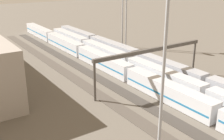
{
  "coord_description": "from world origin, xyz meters",
  "views": [
    {
      "loc": [
        -46.02,
        40.37,
        24.52
      ],
      "look_at": [
        6.2,
        5.23,
        2.5
      ],
      "focal_mm": 44.61,
      "sensor_mm": 36.0,
      "label": 1
    }
  ],
  "objects_px": {
    "light_mast_1": "(166,28)",
    "signal_gantry": "(151,54)",
    "train_on_track_2": "(157,74)",
    "train_on_track_1": "(161,66)",
    "train_on_track_3": "(125,72)",
    "light_mast_0": "(123,3)"
  },
  "relations": [
    {
      "from": "light_mast_0",
      "to": "light_mast_1",
      "type": "xyz_separation_m",
      "value": [
        -50.74,
        30.29,
        2.92
      ]
    },
    {
      "from": "light_mast_0",
      "to": "light_mast_1",
      "type": "bearing_deg",
      "value": 149.17
    },
    {
      "from": "train_on_track_1",
      "to": "train_on_track_3",
      "type": "bearing_deg",
      "value": 80.23
    },
    {
      "from": "train_on_track_1",
      "to": "signal_gantry",
      "type": "height_order",
      "value": "signal_gantry"
    },
    {
      "from": "train_on_track_3",
      "to": "light_mast_0",
      "type": "distance_m",
      "value": 32.89
    },
    {
      "from": "light_mast_1",
      "to": "train_on_track_2",
      "type": "bearing_deg",
      "value": -41.92
    },
    {
      "from": "light_mast_1",
      "to": "signal_gantry",
      "type": "distance_m",
      "value": 27.39
    },
    {
      "from": "train_on_track_2",
      "to": "light_mast_0",
      "type": "height_order",
      "value": "light_mast_0"
    },
    {
      "from": "train_on_track_3",
      "to": "light_mast_1",
      "type": "height_order",
      "value": "light_mast_1"
    },
    {
      "from": "train_on_track_2",
      "to": "light_mast_1",
      "type": "bearing_deg",
      "value": 138.08
    },
    {
      "from": "train_on_track_3",
      "to": "train_on_track_2",
      "type": "xyz_separation_m",
      "value": [
        -5.64,
        -5.0,
        0.03
      ]
    },
    {
      "from": "train_on_track_3",
      "to": "signal_gantry",
      "type": "relative_size",
      "value": 4.63
    },
    {
      "from": "train_on_track_2",
      "to": "light_mast_0",
      "type": "distance_m",
      "value": 35.31
    },
    {
      "from": "light_mast_1",
      "to": "light_mast_0",
      "type": "bearing_deg",
      "value": -30.83
    },
    {
      "from": "train_on_track_3",
      "to": "light_mast_1",
      "type": "xyz_separation_m",
      "value": [
        -25.9,
        13.19,
        16.06
      ]
    },
    {
      "from": "train_on_track_2",
      "to": "train_on_track_1",
      "type": "height_order",
      "value": "same"
    },
    {
      "from": "light_mast_1",
      "to": "signal_gantry",
      "type": "bearing_deg",
      "value": -38.37
    },
    {
      "from": "train_on_track_1",
      "to": "signal_gantry",
      "type": "relative_size",
      "value": 3.83
    },
    {
      "from": "light_mast_0",
      "to": "signal_gantry",
      "type": "distance_m",
      "value": 35.03
    },
    {
      "from": "train_on_track_2",
      "to": "signal_gantry",
      "type": "xyz_separation_m",
      "value": [
        -0.44,
        2.5,
        5.48
      ]
    },
    {
      "from": "train_on_track_2",
      "to": "train_on_track_3",
      "type": "bearing_deg",
      "value": 41.57
    },
    {
      "from": "train_on_track_3",
      "to": "signal_gantry",
      "type": "bearing_deg",
      "value": -157.65
    }
  ]
}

